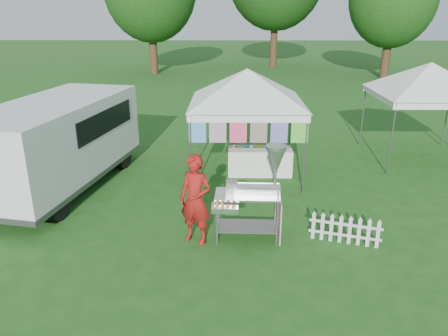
{
  "coord_description": "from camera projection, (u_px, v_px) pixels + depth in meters",
  "views": [
    {
      "loc": [
        -0.44,
        -8.24,
        4.49
      ],
      "look_at": [
        -0.58,
        1.02,
        1.1
      ],
      "focal_mm": 35.0,
      "sensor_mm": 36.0,
      "label": 1
    }
  ],
  "objects": [
    {
      "name": "donut_cart",
      "position": [
        258.0,
        186.0,
        8.67
      ],
      "size": [
        1.46,
        0.95,
        2.0
      ],
      "rotation": [
        0.0,
        0.0,
        -0.03
      ],
      "color": "gray",
      "rests_on": "ground"
    },
    {
      "name": "picket_fence",
      "position": [
        345.0,
        230.0,
        8.78
      ],
      "size": [
        1.39,
        0.44,
        0.56
      ],
      "rotation": [
        0.0,
        0.0,
        -0.29
      ],
      "color": "silver",
      "rests_on": "ground"
    },
    {
      "name": "canopy_main",
      "position": [
        247.0,
        69.0,
        11.53
      ],
      "size": [
        4.24,
        4.24,
        3.45
      ],
      "color": "#59595E",
      "rests_on": "ground"
    },
    {
      "name": "cargo_van",
      "position": [
        60.0,
        141.0,
        11.39
      ],
      "size": [
        3.22,
        5.85,
        2.3
      ],
      "rotation": [
        0.0,
        0.0,
        -0.19
      ],
      "color": "silver",
      "rests_on": "ground"
    },
    {
      "name": "canopy_right",
      "position": [
        432.0,
        63.0,
        12.86
      ],
      "size": [
        4.24,
        4.24,
        3.45
      ],
      "color": "#59595E",
      "rests_on": "ground"
    },
    {
      "name": "vendor",
      "position": [
        195.0,
        200.0,
        8.64
      ],
      "size": [
        0.8,
        0.68,
        1.85
      ],
      "primitive_type": "imported",
      "rotation": [
        0.0,
        0.0,
        -0.43
      ],
      "color": "maroon",
      "rests_on": "ground"
    },
    {
      "name": "ground",
      "position": [
        251.0,
        233.0,
        9.27
      ],
      "size": [
        120.0,
        120.0,
        0.0
      ],
      "primitive_type": "plane",
      "color": "#1E4E16",
      "rests_on": "ground"
    },
    {
      "name": "display_table",
      "position": [
        260.0,
        161.0,
        12.48
      ],
      "size": [
        1.8,
        0.7,
        0.76
      ],
      "primitive_type": "cube",
      "color": "white",
      "rests_on": "ground"
    }
  ]
}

